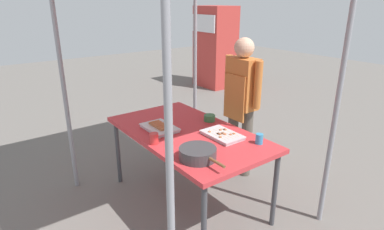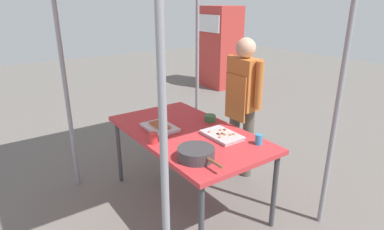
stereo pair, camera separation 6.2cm
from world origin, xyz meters
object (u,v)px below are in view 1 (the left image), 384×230
(stall_table, at_px, (188,137))
(tray_meat_skewers, at_px, (222,135))
(tray_grilled_sausages, at_px, (160,127))
(neighbor_stall_left, at_px, (215,47))
(cooking_wok, at_px, (198,153))
(condiment_bowl, at_px, (210,118))
(drink_cup_near_edge, at_px, (154,138))
(drink_cup_by_wok, at_px, (259,139))
(vendor_woman, at_px, (241,97))

(stall_table, xyz_separation_m, tray_meat_skewers, (0.28, 0.17, 0.07))
(tray_grilled_sausages, bearing_deg, neighbor_stall_left, 133.23)
(cooking_wok, bearing_deg, neighbor_stall_left, 138.21)
(condiment_bowl, distance_m, drink_cup_near_edge, 0.73)
(drink_cup_near_edge, bearing_deg, drink_cup_by_wok, 53.55)
(stall_table, relative_size, cooking_wok, 3.57)
(tray_grilled_sausages, xyz_separation_m, drink_cup_by_wok, (0.77, 0.51, 0.02))
(drink_cup_near_edge, distance_m, neighbor_stall_left, 4.93)
(drink_cup_by_wok, distance_m, vendor_woman, 0.88)
(stall_table, relative_size, tray_grilled_sausages, 4.47)
(drink_cup_by_wok, height_order, neighbor_stall_left, neighbor_stall_left)
(cooking_wok, bearing_deg, tray_meat_skewers, 115.50)
(stall_table, height_order, drink_cup_by_wok, drink_cup_by_wok)
(tray_grilled_sausages, bearing_deg, drink_cup_by_wok, 33.69)
(drink_cup_near_edge, xyz_separation_m, vendor_woman, (-0.20, 1.21, 0.11))
(condiment_bowl, bearing_deg, drink_cup_by_wok, -0.48)
(condiment_bowl, bearing_deg, neighbor_stall_left, 138.94)
(tray_meat_skewers, relative_size, drink_cup_near_edge, 3.88)
(drink_cup_near_edge, bearing_deg, neighbor_stall_left, 133.70)
(tray_grilled_sausages, distance_m, tray_meat_skewers, 0.60)
(vendor_woman, height_order, neighbor_stall_left, neighbor_stall_left)
(vendor_woman, distance_m, neighbor_stall_left, 3.98)
(tray_grilled_sausages, relative_size, drink_cup_by_wok, 4.09)
(stall_table, bearing_deg, condiment_bowl, 105.06)
(tray_grilled_sausages, height_order, vendor_woman, vendor_woman)
(stall_table, bearing_deg, drink_cup_by_wok, 29.73)
(cooking_wok, distance_m, drink_cup_by_wok, 0.59)
(cooking_wok, xyz_separation_m, vendor_woman, (-0.63, 1.08, 0.10))
(condiment_bowl, bearing_deg, vendor_woman, 96.64)
(stall_table, height_order, neighbor_stall_left, neighbor_stall_left)
(tray_grilled_sausages, bearing_deg, cooking_wok, -5.96)
(tray_grilled_sausages, bearing_deg, vendor_woman, 87.37)
(tray_meat_skewers, height_order, drink_cup_by_wok, drink_cup_by_wok)
(vendor_woman, bearing_deg, drink_cup_by_wok, 145.47)
(tray_meat_skewers, relative_size, drink_cup_by_wok, 4.16)
(tray_meat_skewers, bearing_deg, cooking_wok, -64.50)
(stall_table, xyz_separation_m, drink_cup_near_edge, (0.05, -0.38, 0.10))
(cooking_wok, distance_m, vendor_woman, 1.26)
(condiment_bowl, bearing_deg, cooking_wok, -45.60)
(tray_meat_skewers, height_order, cooking_wok, cooking_wok)
(neighbor_stall_left, bearing_deg, condiment_bowl, -41.06)
(drink_cup_by_wok, bearing_deg, tray_grilled_sausages, -146.31)
(tray_meat_skewers, height_order, condiment_bowl, condiment_bowl)
(tray_meat_skewers, distance_m, condiment_bowl, 0.41)
(stall_table, bearing_deg, vendor_woman, 100.10)
(drink_cup_by_wok, bearing_deg, condiment_bowl, 179.52)
(neighbor_stall_left, bearing_deg, cooking_wok, -41.79)
(stall_table, bearing_deg, neighbor_stall_left, 136.54)
(tray_grilled_sausages, height_order, tray_meat_skewers, tray_grilled_sausages)
(stall_table, relative_size, drink_cup_by_wok, 18.30)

